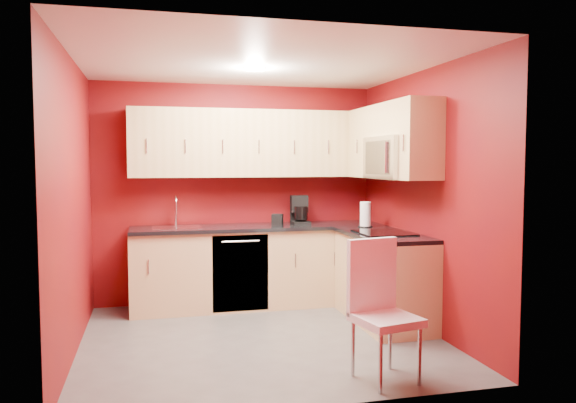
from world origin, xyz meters
name	(u,v)px	position (x,y,z in m)	size (l,w,h in m)	color
floor	(262,339)	(0.00, 0.00, 0.00)	(3.20, 3.20, 0.00)	#53504E
ceiling	(261,62)	(0.00, 0.00, 2.50)	(3.20, 3.20, 0.00)	white
wall_back	(236,194)	(0.00, 1.50, 1.25)	(3.20, 3.20, 0.00)	maroon
wall_front	(306,219)	(0.00, -1.50, 1.25)	(3.20, 3.20, 0.00)	maroon
wall_left	(73,206)	(-1.60, 0.00, 1.25)	(3.00, 3.00, 0.00)	maroon
wall_right	(423,200)	(1.60, 0.00, 1.25)	(3.00, 3.00, 0.00)	maroon
base_cabinets_back	(258,267)	(0.20, 1.20, 0.43)	(2.80, 0.60, 0.87)	tan
base_cabinets_right	(383,279)	(1.30, 0.25, 0.43)	(0.60, 1.30, 0.87)	tan
countertop_back	(259,227)	(0.20, 1.19, 0.89)	(2.80, 0.63, 0.04)	black
countertop_right	(383,235)	(1.29, 0.23, 0.89)	(0.63, 1.27, 0.04)	black
upper_cabinets_back	(256,144)	(0.20, 1.32, 1.83)	(2.80, 0.35, 0.75)	tan
upper_cabinets_right	(389,136)	(1.42, 0.44, 1.89)	(0.35, 1.55, 0.75)	tan
microwave	(396,158)	(1.39, 0.20, 1.66)	(0.42, 0.76, 0.42)	silver
cooktop	(384,233)	(1.28, 0.20, 0.92)	(0.50, 0.55, 0.01)	black
sink	(177,224)	(-0.70, 1.20, 0.94)	(0.52, 0.42, 0.35)	silver
dishwasher_front	(241,273)	(-0.05, 0.91, 0.43)	(0.60, 0.02, 0.82)	black
downlight	(255,69)	(0.00, 0.30, 2.48)	(0.20, 0.20, 0.01)	white
coffee_maker	(301,210)	(0.70, 1.22, 1.07)	(0.19, 0.26, 0.32)	black
napkin_holder	(277,220)	(0.40, 1.14, 0.97)	(0.12, 0.12, 0.13)	black
paper_towel	(365,214)	(1.31, 0.76, 1.05)	(0.16, 0.16, 0.27)	white
dining_chair	(386,312)	(0.70, -1.19, 0.52)	(0.42, 0.44, 1.04)	white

